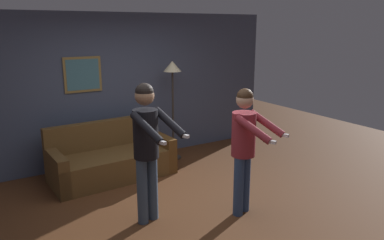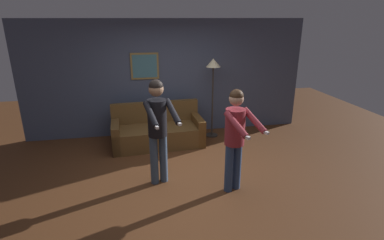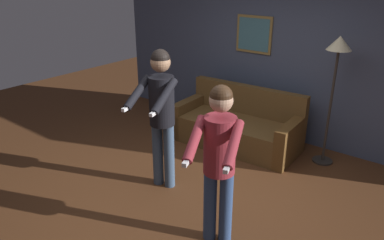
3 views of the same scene
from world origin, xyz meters
name	(u,v)px [view 3 (image 3 of 3)]	position (x,y,z in m)	size (l,w,h in m)	color
ground_plane	(191,195)	(0.00, 0.00, 0.00)	(12.00, 12.00, 0.00)	#58321A
back_wall_assembly	(283,57)	(-0.01, 2.30, 1.30)	(6.40, 0.09, 2.60)	#465069
couch	(237,127)	(-0.32, 1.58, 0.28)	(1.94, 0.94, 0.87)	brown
torchiere_lamp	(337,60)	(0.95, 1.84, 1.47)	(0.32, 0.32, 1.78)	#332D28
person_standing_left	(161,107)	(-0.42, -0.03, 1.06)	(0.54, 0.72, 1.74)	#3D526E
person_standing_right	(219,154)	(0.70, -0.47, 0.98)	(0.57, 0.70, 1.64)	navy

